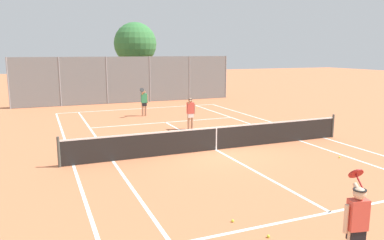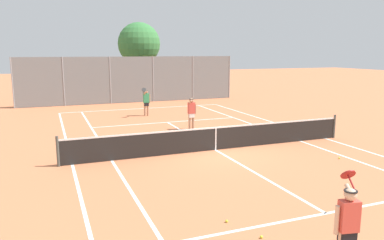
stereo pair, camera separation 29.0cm
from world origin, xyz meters
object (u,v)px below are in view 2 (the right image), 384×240
object	(u,v)px
player_far_left	(146,101)
loose_tennis_ball_3	(261,237)
tree_behind_left	(139,45)
loose_tennis_ball_0	(339,158)
player_near_side	(348,225)
player_far_right	(192,112)
tennis_net	(216,138)
loose_tennis_ball_1	(227,221)
loose_tennis_ball_2	(200,108)

from	to	relation	value
player_far_left	loose_tennis_ball_3	size ratio (longest dim) A/B	26.88
player_far_left	tree_behind_left	xyz separation A→B (m)	(2.09, 10.18, 3.53)
player_far_left	loose_tennis_ball_0	distance (m)	12.47
loose_tennis_ball_0	tree_behind_left	distance (m)	22.41
player_near_side	loose_tennis_ball_3	world-z (taller)	player_near_side
player_far_right	loose_tennis_ball_0	xyz separation A→B (m)	(3.16, -6.91, -0.88)
player_near_side	tree_behind_left	world-z (taller)	tree_behind_left
tennis_net	loose_tennis_ball_1	bearing A→B (deg)	-112.62
tennis_net	tree_behind_left	size ratio (longest dim) A/B	1.89
player_far_right	tree_behind_left	world-z (taller)	tree_behind_left
loose_tennis_ball_1	tree_behind_left	distance (m)	25.73
tree_behind_left	player_far_left	bearing A→B (deg)	-101.60
loose_tennis_ball_2	tree_behind_left	bearing A→B (deg)	103.95
loose_tennis_ball_2	loose_tennis_ball_3	size ratio (longest dim) A/B	1.00
player_far_right	loose_tennis_ball_1	distance (m)	10.55
loose_tennis_ball_0	player_far_right	bearing A→B (deg)	114.57
loose_tennis_ball_0	loose_tennis_ball_3	distance (m)	7.14
loose_tennis_ball_1	loose_tennis_ball_3	world-z (taller)	same
player_near_side	loose_tennis_ball_0	xyz separation A→B (m)	(5.15, 5.73, -0.89)
player_far_right	loose_tennis_ball_2	distance (m)	7.18
tennis_net	loose_tennis_ball_1	distance (m)	6.47
player_near_side	tree_behind_left	bearing A→B (deg)	83.84
player_far_right	tree_behind_left	distance (m)	15.40
player_far_left	player_near_side	bearing A→B (deg)	-92.92
player_far_left	loose_tennis_ball_1	size ratio (longest dim) A/B	26.88
player_far_right	loose_tennis_ball_2	bearing A→B (deg)	64.15
loose_tennis_ball_0	player_far_left	bearing A→B (deg)	110.06
loose_tennis_ball_0	loose_tennis_ball_3	xyz separation A→B (m)	(-5.85, -4.10, 0.00)
player_far_left	player_far_right	distance (m)	4.90
player_far_right	player_far_left	bearing A→B (deg)	103.06
loose_tennis_ball_3	loose_tennis_ball_0	bearing A→B (deg)	34.99
tennis_net	loose_tennis_ball_1	size ratio (longest dim) A/B	181.82
loose_tennis_ball_0	loose_tennis_ball_1	distance (m)	6.96
player_far_right	loose_tennis_ball_3	world-z (taller)	player_far_right
player_near_side	player_far_left	world-z (taller)	same
loose_tennis_ball_3	player_far_right	bearing A→B (deg)	76.24
tennis_net	player_far_right	bearing A→B (deg)	82.18
loose_tennis_ball_3	tree_behind_left	world-z (taller)	tree_behind_left
player_far_left	tree_behind_left	bearing A→B (deg)	78.40
tennis_net	loose_tennis_ball_2	xyz separation A→B (m)	(3.67, 10.53, -0.48)
loose_tennis_ball_3	tennis_net	bearing A→B (deg)	72.83
loose_tennis_ball_3	player_far_left	bearing A→B (deg)	84.26
player_far_right	loose_tennis_ball_1	xyz separation A→B (m)	(-3.04, -10.07, -0.88)
loose_tennis_ball_3	tree_behind_left	distance (m)	26.59
loose_tennis_ball_3	loose_tennis_ball_2	bearing A→B (deg)	71.58
tennis_net	tree_behind_left	xyz separation A→B (m)	(1.55, 19.07, 3.95)
player_near_side	player_far_right	world-z (taller)	player_near_side
player_near_side	player_far_right	distance (m)	12.79
loose_tennis_ball_1	loose_tennis_ball_3	xyz separation A→B (m)	(0.35, -0.94, 0.00)
tennis_net	loose_tennis_ball_2	world-z (taller)	tennis_net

